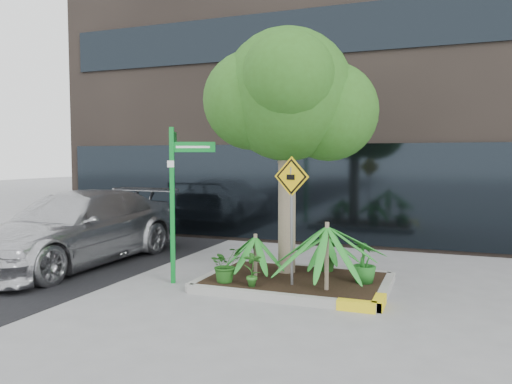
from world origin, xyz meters
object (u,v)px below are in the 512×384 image
(cattle_sign, at_px, (292,199))
(tree, at_px, (288,95))
(street_sign_post, at_px, (176,187))
(parked_car, at_px, (76,228))

(cattle_sign, bearing_deg, tree, 127.38)
(street_sign_post, xyz_separation_m, cattle_sign, (2.25, 0.01, -0.15))
(cattle_sign, bearing_deg, street_sign_post, -163.87)
(parked_car, height_order, cattle_sign, cattle_sign)
(parked_car, distance_m, cattle_sign, 5.23)
(tree, relative_size, street_sign_post, 1.66)
(tree, height_order, cattle_sign, tree)
(street_sign_post, bearing_deg, cattle_sign, -23.85)
(street_sign_post, height_order, cattle_sign, street_sign_post)
(parked_car, relative_size, street_sign_post, 1.90)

